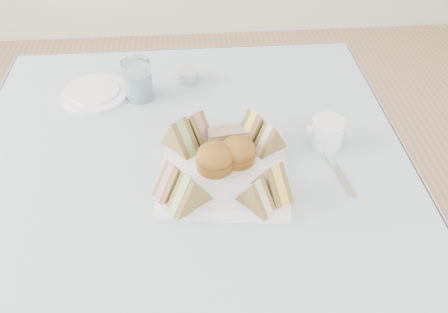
{
  "coord_description": "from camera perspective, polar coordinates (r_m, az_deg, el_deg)",
  "views": [
    {
      "loc": [
        0.03,
        -0.7,
        1.44
      ],
      "look_at": [
        0.08,
        -0.03,
        0.8
      ],
      "focal_mm": 35.0,
      "sensor_mm": 36.0,
      "label": 1
    }
  ],
  "objects": [
    {
      "name": "serving_plate",
      "position": [
        0.96,
        0.0,
        -1.88
      ],
      "size": [
        0.3,
        0.3,
        0.01
      ],
      "primitive_type": "cube",
      "rotation": [
        0.0,
        0.0,
        -0.11
      ],
      "color": "white",
      "rests_on": "tablecloth"
    },
    {
      "name": "scone_right",
      "position": [
        0.96,
        1.81,
        0.7
      ],
      "size": [
        0.09,
        0.09,
        0.05
      ],
      "primitive_type": "cylinder",
      "rotation": [
        0.0,
        0.0,
        0.2
      ],
      "color": "#A36823",
      "rests_on": "serving_plate"
    },
    {
      "name": "sandwich_br_b",
      "position": [
        1.01,
        3.94,
        4.04
      ],
      "size": [
        0.1,
        0.09,
        0.08
      ],
      "primitive_type": null,
      "rotation": [
        0.0,
        0.0,
        -2.49
      ],
      "color": "olive",
      "rests_on": "serving_plate"
    },
    {
      "name": "pastry_slice",
      "position": [
        1.01,
        0.41,
        2.58
      ],
      "size": [
        0.09,
        0.05,
        0.04
      ],
      "primitive_type": "cube",
      "rotation": [
        0.0,
        0.0,
        0.12
      ],
      "color": "beige",
      "rests_on": "serving_plate"
    },
    {
      "name": "tablecloth",
      "position": [
        0.99,
        -4.72,
        -1.12
      ],
      "size": [
        1.02,
        1.02,
        0.01
      ],
      "primitive_type": "cube",
      "color": "#AAB7C2",
      "rests_on": "table"
    },
    {
      "name": "side_plate",
      "position": [
        1.24,
        -16.47,
        7.95
      ],
      "size": [
        0.2,
        0.2,
        0.01
      ],
      "primitive_type": "cylinder",
      "rotation": [
        0.0,
        0.0,
        -0.15
      ],
      "color": "white",
      "rests_on": "tablecloth"
    },
    {
      "name": "sandwich_fl_a",
      "position": [
        0.89,
        -6.61,
        -2.75
      ],
      "size": [
        0.1,
        0.08,
        0.08
      ],
      "primitive_type": null,
      "rotation": [
        0.0,
        0.0,
        0.6
      ],
      "color": "olive",
      "rests_on": "serving_plate"
    },
    {
      "name": "sandwich_fr_a",
      "position": [
        0.89,
        6.41,
        -2.93
      ],
      "size": [
        0.08,
        0.1,
        0.08
      ],
      "primitive_type": null,
      "rotation": [
        0.0,
        0.0,
        -1.04
      ],
      "color": "olive",
      "rests_on": "serving_plate"
    },
    {
      "name": "table",
      "position": [
        1.28,
        -3.74,
        -12.97
      ],
      "size": [
        0.9,
        0.9,
        0.74
      ],
      "primitive_type": "cube",
      "color": "brown",
      "rests_on": "floor"
    },
    {
      "name": "fork",
      "position": [
        0.99,
        5.32,
        -0.76
      ],
      "size": [
        0.05,
        0.19,
        0.0
      ],
      "primitive_type": "cube",
      "rotation": [
        0.0,
        0.0,
        -0.22
      ],
      "color": "silver",
      "rests_on": "tablecloth"
    },
    {
      "name": "sandwich_fr_b",
      "position": [
        0.87,
        4.21,
        -4.8
      ],
      "size": [
        0.08,
        0.09,
        0.07
      ],
      "primitive_type": null,
      "rotation": [
        0.0,
        0.0,
        -0.83
      ],
      "color": "olive",
      "rests_on": "serving_plate"
    },
    {
      "name": "sandwich_bl_a",
      "position": [
        0.99,
        -5.77,
        2.93
      ],
      "size": [
        0.09,
        0.1,
        0.08
      ],
      "primitive_type": null,
      "rotation": [
        0.0,
        0.0,
        2.26
      ],
      "color": "olive",
      "rests_on": "serving_plate"
    },
    {
      "name": "scone_left",
      "position": [
        0.94,
        -1.18,
        -0.2
      ],
      "size": [
        0.1,
        0.1,
        0.06
      ],
      "primitive_type": "cylinder",
      "rotation": [
        0.0,
        0.0,
        -0.27
      ],
      "color": "#A36823",
      "rests_on": "serving_plate"
    },
    {
      "name": "sandwich_bl_b",
      "position": [
        1.01,
        -3.6,
        4.04
      ],
      "size": [
        0.08,
        0.09,
        0.08
      ],
      "primitive_type": null,
      "rotation": [
        0.0,
        0.0,
        2.24
      ],
      "color": "olive",
      "rests_on": "serving_plate"
    },
    {
      "name": "sandwich_fl_b",
      "position": [
        0.87,
        -4.59,
        -4.43
      ],
      "size": [
        0.1,
        0.09,
        0.08
      ],
      "primitive_type": null,
      "rotation": [
        0.0,
        0.0,
        0.59
      ],
      "color": "olive",
      "rests_on": "serving_plate"
    },
    {
      "name": "sandwich_br_a",
      "position": [
        0.99,
        5.99,
        2.5
      ],
      "size": [
        0.09,
        0.08,
        0.07
      ],
      "primitive_type": null,
      "rotation": [
        0.0,
        0.0,
        -2.54
      ],
      "color": "olive",
      "rests_on": "serving_plate"
    },
    {
      "name": "knife",
      "position": [
        1.02,
        14.13,
        -0.97
      ],
      "size": [
        0.05,
        0.2,
        0.0
      ],
      "primitive_type": "cube",
      "rotation": [
        0.0,
        0.0,
        0.15
      ],
      "color": "silver",
      "rests_on": "tablecloth"
    },
    {
      "name": "tea_strainer",
      "position": [
        1.24,
        -4.69,
        10.39
      ],
      "size": [
        0.06,
        0.06,
        0.03
      ],
      "primitive_type": "cylinder",
      "rotation": [
        0.0,
        0.0,
        -0.02
      ],
      "color": "silver",
      "rests_on": "tablecloth"
    },
    {
      "name": "water_glass",
      "position": [
        1.17,
        -11.19,
        9.78
      ],
      "size": [
        0.1,
        0.1,
        0.11
      ],
      "primitive_type": "cylinder",
      "rotation": [
        0.0,
        0.0,
        -0.4
      ],
      "color": "white",
      "rests_on": "tablecloth"
    },
    {
      "name": "creamer_jug",
      "position": [
        1.05,
        13.33,
        3.08
      ],
      "size": [
        0.08,
        0.08,
        0.07
      ],
      "primitive_type": "cylinder",
      "rotation": [
        0.0,
        0.0,
        0.12
      ],
      "color": "white",
      "rests_on": "tablecloth"
    }
  ]
}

